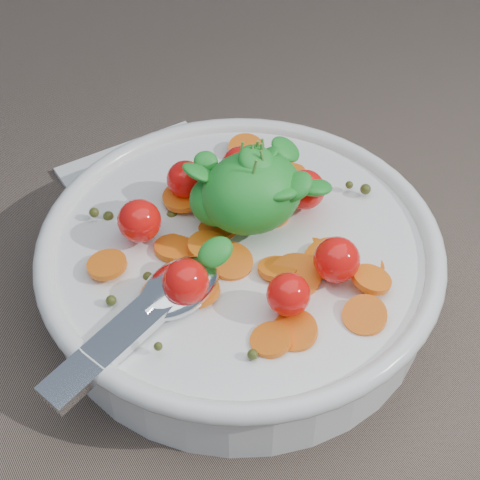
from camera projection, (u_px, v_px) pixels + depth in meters
ground at (244, 289)px, 0.60m from camera, size 6.00×6.00×0.00m
bowl at (240, 261)px, 0.57m from camera, size 0.33×0.31×0.13m
napkin at (151, 181)px, 0.68m from camera, size 0.14×0.13×0.01m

